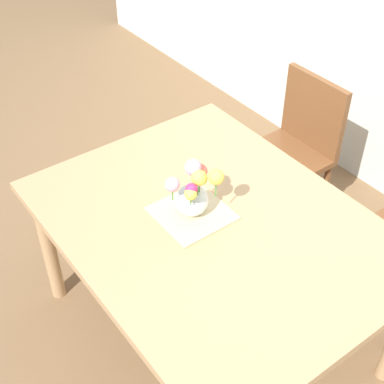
{
  "coord_description": "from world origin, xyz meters",
  "views": [
    {
      "loc": [
        1.28,
        -1.06,
        2.3
      ],
      "look_at": [
        -0.09,
        -0.04,
        0.86
      ],
      "focal_mm": 51.67,
      "sensor_mm": 36.0,
      "label": 1
    }
  ],
  "objects": [
    {
      "name": "ground_plane",
      "position": [
        0.0,
        0.0,
        0.0
      ],
      "size": [
        12.0,
        12.0,
        0.0
      ],
      "primitive_type": "plane",
      "color": "brown"
    },
    {
      "name": "dining_table",
      "position": [
        0.0,
        0.0,
        0.66
      ],
      "size": [
        1.5,
        1.15,
        0.74
      ],
      "color": "tan",
      "rests_on": "ground_plane"
    },
    {
      "name": "chair_left",
      "position": [
        -0.41,
        0.92,
        0.52
      ],
      "size": [
        0.42,
        0.42,
        0.9
      ],
      "rotation": [
        0.0,
        0.0,
        3.14
      ],
      "color": "brown",
      "rests_on": "ground_plane"
    },
    {
      "name": "placemat",
      "position": [
        -0.09,
        -0.04,
        0.75
      ],
      "size": [
        0.29,
        0.29,
        0.01
      ],
      "primitive_type": "cube",
      "color": "#CCB789",
      "rests_on": "dining_table"
    },
    {
      "name": "flower_vase",
      "position": [
        -0.09,
        -0.04,
        0.87
      ],
      "size": [
        0.18,
        0.21,
        0.25
      ],
      "color": "silver",
      "rests_on": "placemat"
    }
  ]
}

